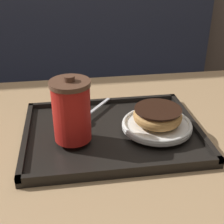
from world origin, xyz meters
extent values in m
cube|color=#33384C|center=(-0.11, 0.84, 0.23)|extent=(1.64, 0.44, 0.45)
cube|color=#33384C|center=(-0.11, 1.02, 0.73)|extent=(1.64, 0.08, 0.55)
cube|color=tan|center=(0.00, 0.00, 0.73)|extent=(1.05, 0.73, 0.03)
cube|color=black|center=(0.02, -0.01, 0.75)|extent=(0.41, 0.31, 0.01)
cube|color=black|center=(0.02, -0.16, 0.76)|extent=(0.41, 0.01, 0.01)
cube|color=black|center=(0.02, 0.14, 0.76)|extent=(0.41, 0.01, 0.01)
cube|color=black|center=(-0.18, -0.01, 0.76)|extent=(0.01, 0.31, 0.01)
cube|color=black|center=(0.22, -0.01, 0.76)|extent=(0.01, 0.31, 0.01)
cylinder|color=red|center=(-0.07, -0.05, 0.83)|extent=(0.08, 0.08, 0.13)
cylinder|color=brown|center=(-0.07, -0.05, 0.90)|extent=(0.09, 0.09, 0.01)
cylinder|color=brown|center=(-0.07, -0.05, 0.91)|extent=(0.02, 0.02, 0.01)
cylinder|color=white|center=(0.13, -0.03, 0.77)|extent=(0.16, 0.16, 0.01)
torus|color=white|center=(0.13, -0.03, 0.77)|extent=(0.16, 0.16, 0.01)
torus|color=tan|center=(0.13, -0.03, 0.80)|extent=(0.11, 0.11, 0.03)
cylinder|color=black|center=(0.13, -0.03, 0.81)|extent=(0.11, 0.11, 0.00)
ellipsoid|color=silver|center=(-0.05, 0.03, 0.77)|extent=(0.04, 0.04, 0.01)
cube|color=silver|center=(0.00, 0.09, 0.77)|extent=(0.08, 0.10, 0.00)
camera|label=1|loc=(-0.07, -0.64, 1.14)|focal=50.00mm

